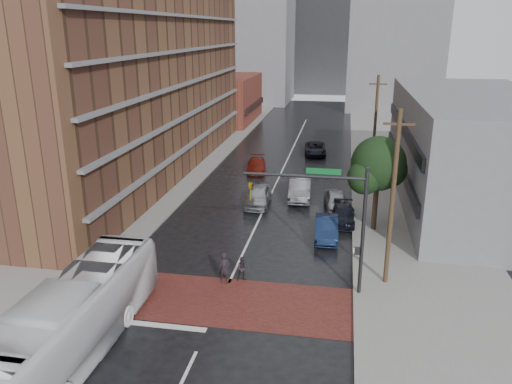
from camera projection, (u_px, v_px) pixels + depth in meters
The scene contains 24 objects.
ground at pixel (218, 306), 26.22m from camera, with size 160.00×160.00×0.00m, color black.
crosswalk at pixel (220, 301), 26.68m from camera, with size 14.00×5.00×0.02m, color maroon.
sidewalk_west at pixel (170, 169), 51.50m from camera, with size 9.00×90.00×0.15m, color gray.
sidewalk_east at pixel (399, 180), 47.67m from camera, with size 9.00×90.00×0.15m, color gray.
apartment_block at pixel (133, 27), 46.65m from camera, with size 10.00×44.00×28.00m, color brown.
storefront_west at pixel (228, 99), 77.66m from camera, with size 8.00×16.00×7.00m, color maroon.
building_east at pixel (473, 149), 40.79m from camera, with size 11.00×26.00×9.00m, color slate.
distant_tower_west at pixel (245, 18), 96.56m from camera, with size 18.00×16.00×32.00m, color slate.
distant_tower_east at pixel (398, 4), 85.67m from camera, with size 16.00×14.00×36.00m, color slate.
distant_tower_center at pixel (321, 38), 111.39m from camera, with size 12.00×10.00×24.00m, color slate.
street_tree at pixel (378, 167), 34.59m from camera, with size 4.20×4.10×6.90m.
signal_mast at pixel (336, 212), 26.11m from camera, with size 6.50×0.30×7.20m.
utility_pole_near at pixel (392, 199), 26.90m from camera, with size 1.60×0.26×10.00m.
utility_pole_far at pixel (375, 129), 45.61m from camera, with size 1.60×0.26×10.00m.
transit_bus at pixel (74, 319), 21.90m from camera, with size 2.92×12.48×3.48m, color white.
pedestrian_a at pixel (224, 268), 28.25m from camera, with size 0.68×0.45×1.87m, color black.
pedestrian_b at pixel (243, 269), 28.68m from camera, with size 0.70×0.55×1.45m, color #262026.
car_travel_a at pixel (258, 196), 40.93m from camera, with size 1.92×4.76×1.62m, color #B0B4B8.
car_travel_b at pixel (300, 189), 42.55m from camera, with size 1.82×5.22×1.72m, color #989B9F.
car_travel_c at pixel (256, 165), 50.75m from camera, with size 1.87×4.59×1.33m, color #67150B.
suv_travel at pixel (315, 149), 57.59m from camera, with size 2.37×5.14×1.43m, color black.
car_parked_near at pixel (326, 228), 34.48m from camera, with size 1.57×4.49×1.48m, color #132245.
car_parked_mid at pixel (343, 215), 37.30m from camera, with size 1.74×4.28×1.24m, color black.
car_parked_far at pixel (336, 201), 40.01m from camera, with size 1.74×4.33×1.48m, color #A5A6AD.
Camera 1 is at (6.00, -22.35, 13.84)m, focal length 35.00 mm.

